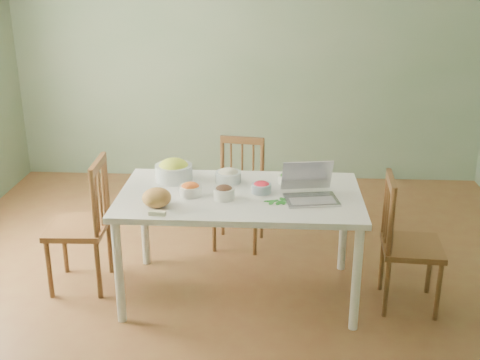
# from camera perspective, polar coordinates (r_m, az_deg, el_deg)

# --- Properties ---
(floor) EXTENTS (5.00, 5.00, 0.00)m
(floor) POSITION_cam_1_polar(r_m,az_deg,el_deg) (4.57, -0.72, -10.44)
(floor) COLOR brown
(floor) RESTS_ON ground
(wall_back) EXTENTS (5.00, 0.00, 2.70)m
(wall_back) POSITION_cam_1_polar(r_m,az_deg,el_deg) (6.49, 0.82, 11.63)
(wall_back) COLOR gray
(wall_back) RESTS_ON ground
(wall_front) EXTENTS (5.00, 0.00, 2.70)m
(wall_front) POSITION_cam_1_polar(r_m,az_deg,el_deg) (1.75, -6.93, -14.41)
(wall_front) COLOR gray
(wall_front) RESTS_ON ground
(dining_table) EXTENTS (1.68, 0.94, 0.79)m
(dining_table) POSITION_cam_1_polar(r_m,az_deg,el_deg) (4.37, 0.00, -6.07)
(dining_table) COLOR white
(dining_table) RESTS_ON floor
(chair_far) EXTENTS (0.45, 0.43, 0.91)m
(chair_far) POSITION_cam_1_polar(r_m,az_deg,el_deg) (5.07, -0.18, -1.42)
(chair_far) COLOR #5D3218
(chair_far) RESTS_ON floor
(chair_left) EXTENTS (0.43, 0.45, 0.99)m
(chair_left) POSITION_cam_1_polar(r_m,az_deg,el_deg) (4.59, -15.03, -4.06)
(chair_left) COLOR #5D3218
(chair_left) RESTS_ON floor
(chair_right) EXTENTS (0.43, 0.45, 0.95)m
(chair_right) POSITION_cam_1_polar(r_m,az_deg,el_deg) (4.36, 15.87, -5.77)
(chair_right) COLOR #5D3218
(chair_right) RESTS_ON floor
(bread_boule) EXTENTS (0.24, 0.24, 0.13)m
(bread_boule) POSITION_cam_1_polar(r_m,az_deg,el_deg) (4.01, -7.82, -1.64)
(bread_boule) COLOR #B3883E
(bread_boule) RESTS_ON dining_table
(butter_stick) EXTENTS (0.11, 0.04, 0.03)m
(butter_stick) POSITION_cam_1_polar(r_m,az_deg,el_deg) (3.89, -7.78, -3.11)
(butter_stick) COLOR beige
(butter_stick) RESTS_ON dining_table
(bowl_squash) EXTENTS (0.32, 0.32, 0.16)m
(bowl_squash) POSITION_cam_1_polar(r_m,az_deg,el_deg) (4.46, -6.24, 0.94)
(bowl_squash) COLOR #EEF048
(bowl_squash) RESTS_ON dining_table
(bowl_carrot) EXTENTS (0.19, 0.19, 0.09)m
(bowl_carrot) POSITION_cam_1_polar(r_m,az_deg,el_deg) (4.18, -4.68, -0.86)
(bowl_carrot) COLOR orange
(bowl_carrot) RESTS_ON dining_table
(bowl_onion) EXTENTS (0.21, 0.21, 0.10)m
(bowl_onion) POSITION_cam_1_polar(r_m,az_deg,el_deg) (4.40, -1.12, 0.42)
(bowl_onion) COLOR beige
(bowl_onion) RESTS_ON dining_table
(bowl_mushroom) EXTENTS (0.18, 0.18, 0.09)m
(bowl_mushroom) POSITION_cam_1_polar(r_m,az_deg,el_deg) (4.11, -1.52, -1.16)
(bowl_mushroom) COLOR black
(bowl_mushroom) RESTS_ON dining_table
(bowl_redpep) EXTENTS (0.18, 0.18, 0.08)m
(bowl_redpep) POSITION_cam_1_polar(r_m,az_deg,el_deg) (4.22, 2.02, -0.67)
(bowl_redpep) COLOR red
(bowl_redpep) RESTS_ON dining_table
(bowl_broccoli) EXTENTS (0.17, 0.17, 0.08)m
(bowl_broccoli) POSITION_cam_1_polar(r_m,az_deg,el_deg) (4.40, 4.45, 0.20)
(bowl_broccoli) COLOR #1E650D
(bowl_broccoli) RESTS_ON dining_table
(flatbread) EXTENTS (0.23, 0.23, 0.02)m
(flatbread) POSITION_cam_1_polar(r_m,az_deg,el_deg) (4.55, 5.25, 0.45)
(flatbread) COLOR beige
(flatbread) RESTS_ON dining_table
(basil_bunch) EXTENTS (0.18, 0.18, 0.02)m
(basil_bunch) POSITION_cam_1_polar(r_m,az_deg,el_deg) (4.08, 3.32, -1.92)
(basil_bunch) COLOR #1D5820
(basil_bunch) RESTS_ON dining_table
(laptop) EXTENTS (0.40, 0.38, 0.24)m
(laptop) POSITION_cam_1_polar(r_m,az_deg,el_deg) (4.07, 6.77, -0.42)
(laptop) COLOR #B9B9C1
(laptop) RESTS_ON dining_table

